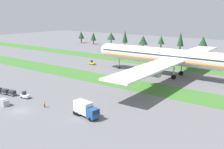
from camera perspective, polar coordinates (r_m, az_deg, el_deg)
name	(u,v)px	position (r m, az deg, el deg)	size (l,w,h in m)	color
ground_plane	(21,111)	(69.84, -18.95, -7.33)	(400.00, 400.00, 0.00)	slate
grass_strip_near	(110,80)	(93.94, -0.34, -1.27)	(320.00, 12.40, 0.01)	#3D752D
grass_strip_far	(159,64)	(124.50, 9.97, 2.20)	(320.00, 12.40, 0.01)	#3D752D
airliner	(173,57)	(100.55, 12.97, 3.69)	(65.76, 80.46, 20.74)	silver
baggage_tug	(25,95)	(78.74, -18.17, -4.29)	(2.78, 1.71, 1.97)	silver
cargo_dolly_lead	(12,93)	(82.28, -20.64, -3.65)	(2.42, 1.84, 1.55)	#A3A3A8
cargo_dolly_second	(5,91)	(84.41, -21.96, -3.35)	(2.42, 1.84, 1.55)	#A3A3A8
catering_truck	(86,109)	(61.96, -5.66, -7.37)	(7.18, 3.13, 3.58)	#1E4C8E
pushback_tractor	(92,63)	(121.64, -4.27, 2.50)	(2.63, 1.37, 1.97)	yellow
ground_crew_marshaller	(44,104)	(70.07, -14.29, -6.11)	(0.55, 0.36, 1.74)	black
uld_container_0	(3,102)	(74.93, -22.29, -5.50)	(2.00, 1.60, 1.73)	#A3A3A8
uld_container_1	(5,103)	(74.35, -22.05, -5.69)	(2.00, 1.60, 1.57)	#A3A3A8
taxiway_marker_0	(57,73)	(105.82, -11.67, 0.28)	(0.44, 0.44, 0.53)	orange
taxiway_marker_1	(82,79)	(95.15, -6.39, -1.00)	(0.44, 0.44, 0.55)	orange
taxiway_marker_2	(102,83)	(89.53, -2.17, -1.84)	(0.44, 0.44, 0.58)	orange
distant_tree_line	(200,43)	(159.59, 18.41, 6.47)	(176.90, 11.33, 11.94)	#4C3823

